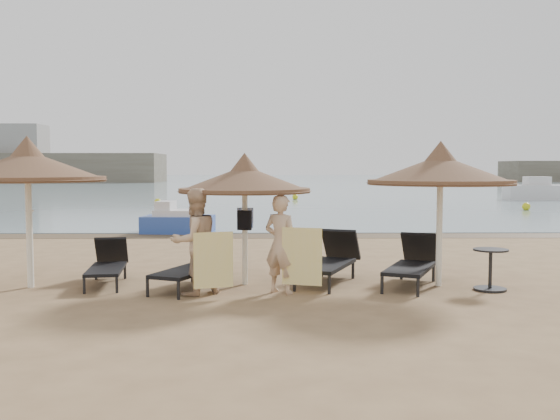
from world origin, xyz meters
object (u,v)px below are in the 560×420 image
(palapa_left, at_px, (28,167))
(palapa_center, at_px, (245,180))
(lounger_far_left, at_px, (108,264))
(lounger_near_left, at_px, (195,265))
(person_left, at_px, (195,233))
(pedal_boat, at_px, (177,221))
(lounger_near_right, at_px, (331,259))
(palapa_right, at_px, (440,171))
(side_table, at_px, (490,271))
(lounger_far_right, at_px, (413,262))
(person_right, at_px, (281,236))

(palapa_left, bearing_deg, palapa_center, 3.47)
(palapa_center, distance_m, lounger_far_left, 3.05)
(lounger_near_left, bearing_deg, palapa_left, -157.26)
(lounger_far_left, height_order, person_left, person_left)
(lounger_far_left, bearing_deg, palapa_left, -170.08)
(palapa_center, xyz_separation_m, pedal_boat, (-2.65, 9.12, -1.56))
(person_left, xyz_separation_m, pedal_boat, (-1.83, 10.02, -0.67))
(lounger_near_left, bearing_deg, lounger_near_right, 33.68)
(palapa_right, distance_m, side_table, 2.00)
(lounger_far_left, bearing_deg, pedal_boat, 82.84)
(pedal_boat, bearing_deg, side_table, -48.51)
(lounger_far_right, bearing_deg, lounger_far_left, -157.96)
(lounger_far_right, bearing_deg, palapa_right, 5.90)
(palapa_left, relative_size, person_right, 1.39)
(palapa_left, bearing_deg, person_left, -12.27)
(palapa_center, bearing_deg, palapa_right, -2.73)
(palapa_left, distance_m, lounger_near_right, 5.82)
(person_left, xyz_separation_m, person_right, (1.48, 0.09, -0.06))
(lounger_near_right, bearing_deg, lounger_far_right, 10.77)
(palapa_center, xyz_separation_m, lounger_far_left, (-2.60, 0.17, -1.59))
(lounger_far_left, xyz_separation_m, pedal_boat, (-0.05, 8.94, 0.02))
(lounger_far_left, relative_size, person_right, 0.95)
(lounger_far_right, bearing_deg, pedal_boat, 146.36)
(lounger_near_left, bearing_deg, person_right, 1.85)
(lounger_near_left, bearing_deg, palapa_right, 23.20)
(lounger_far_right, distance_m, person_left, 4.11)
(palapa_left, xyz_separation_m, palapa_center, (3.90, 0.24, -0.24))
(lounger_near_left, xyz_separation_m, lounger_near_right, (2.53, 0.50, 0.03))
(palapa_center, distance_m, person_right, 1.42)
(palapa_center, height_order, lounger_far_right, palapa_center)
(person_right, bearing_deg, palapa_center, -19.91)
(lounger_far_left, bearing_deg, lounger_near_left, -20.62)
(pedal_boat, bearing_deg, person_left, -74.04)
(palapa_center, height_order, pedal_boat, palapa_center)
(palapa_center, xyz_separation_m, lounger_near_right, (1.63, 0.27, -1.52))
(lounger_far_left, bearing_deg, side_table, -13.86)
(lounger_near_right, xyz_separation_m, person_right, (-0.97, -1.09, 0.57))
(palapa_center, relative_size, lounger_far_right, 1.15)
(palapa_left, height_order, person_right, palapa_left)
(palapa_center, bearing_deg, side_table, -7.91)
(side_table, xyz_separation_m, pedal_boat, (-7.04, 9.73, 0.04))
(lounger_far_left, relative_size, person_left, 0.89)
(person_left, distance_m, pedal_boat, 10.21)
(palapa_left, height_order, pedal_boat, palapa_left)
(lounger_near_left, relative_size, lounger_near_right, 0.94)
(palapa_left, xyz_separation_m, person_left, (3.08, -0.67, -1.13))
(palapa_center, bearing_deg, pedal_boat, 106.22)
(side_table, height_order, pedal_boat, pedal_boat)
(lounger_far_left, relative_size, lounger_near_right, 0.85)
(lounger_far_right, xyz_separation_m, person_left, (-3.96, -0.88, 0.65))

